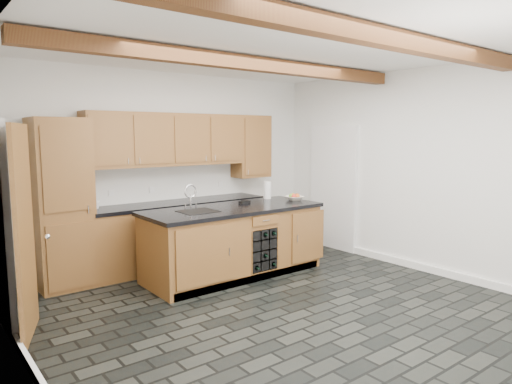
% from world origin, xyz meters
% --- Properties ---
extents(ground, '(5.00, 5.00, 0.00)m').
position_xyz_m(ground, '(0.00, 0.00, 0.00)').
color(ground, black).
rests_on(ground, ground).
extents(room_shell, '(5.01, 5.00, 5.00)m').
position_xyz_m(room_shell, '(-0.09, 0.53, 1.53)').
color(room_shell, white).
rests_on(room_shell, ground).
extents(back_cabinetry, '(3.65, 0.62, 2.20)m').
position_xyz_m(back_cabinetry, '(-0.38, 2.24, 0.98)').
color(back_cabinetry, '#935D2F').
rests_on(back_cabinetry, ground).
extents(island, '(2.48, 0.96, 0.93)m').
position_xyz_m(island, '(0.31, 1.28, 0.46)').
color(island, '#935D2F').
rests_on(island, ground).
extents(faucet, '(0.45, 0.40, 0.34)m').
position_xyz_m(faucet, '(-0.25, 1.33, 0.96)').
color(faucet, black).
rests_on(faucet, island).
extents(kitchen_scale, '(0.17, 0.11, 0.05)m').
position_xyz_m(kitchen_scale, '(0.61, 1.47, 0.95)').
color(kitchen_scale, black).
rests_on(kitchen_scale, island).
extents(fruit_bowl, '(0.31, 0.31, 0.06)m').
position_xyz_m(fruit_bowl, '(1.38, 1.26, 0.96)').
color(fruit_bowl, white).
rests_on(fruit_bowl, island).
extents(fruit_cluster, '(0.16, 0.17, 0.07)m').
position_xyz_m(fruit_cluster, '(1.38, 1.26, 1.00)').
color(fruit_cluster, '#B94218').
rests_on(fruit_cluster, fruit_bowl).
extents(paper_towel, '(0.11, 0.11, 0.26)m').
position_xyz_m(paper_towel, '(1.18, 1.65, 1.06)').
color(paper_towel, white).
rests_on(paper_towel, island).
extents(mug, '(0.14, 0.14, 0.10)m').
position_xyz_m(mug, '(-1.20, 2.30, 0.98)').
color(mug, white).
rests_on(mug, back_cabinetry).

